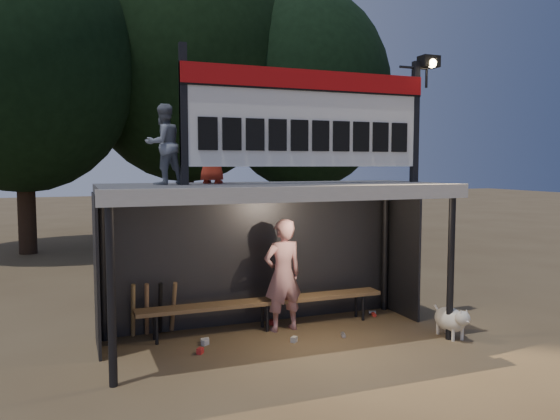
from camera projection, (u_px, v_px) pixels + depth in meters
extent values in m
plane|color=brown|center=(277.00, 340.00, 8.10)|extent=(80.00, 80.00, 0.00)
imported|color=silver|center=(283.00, 275.00, 8.50)|extent=(0.68, 0.49, 1.76)
imported|color=slate|center=(163.00, 145.00, 7.42)|extent=(0.66, 0.60, 1.10)
imported|color=#A82A19|center=(212.00, 151.00, 7.97)|extent=(0.56, 0.51, 0.95)
cube|color=#434346|center=(277.00, 188.00, 7.91)|extent=(5.00, 2.00, 0.12)
cube|color=silver|center=(305.00, 194.00, 6.97)|extent=(5.10, 0.06, 0.20)
cylinder|color=black|center=(111.00, 294.00, 6.31)|extent=(0.10, 0.10, 2.20)
cylinder|color=black|center=(451.00, 266.00, 8.03)|extent=(0.10, 0.10, 2.20)
cylinder|color=black|center=(102.00, 267.00, 7.99)|extent=(0.10, 0.10, 2.20)
cylinder|color=black|center=(385.00, 249.00, 9.71)|extent=(0.10, 0.10, 2.20)
cube|color=black|center=(255.00, 256.00, 8.94)|extent=(5.00, 0.04, 2.20)
cube|color=black|center=(96.00, 273.00, 7.58)|extent=(0.04, 1.00, 2.20)
cube|color=black|center=(403.00, 252.00, 9.37)|extent=(0.04, 1.00, 2.20)
cylinder|color=black|center=(255.00, 192.00, 8.85)|extent=(5.00, 0.06, 0.06)
cube|color=black|center=(183.00, 115.00, 7.35)|extent=(0.10, 0.10, 1.90)
cube|color=black|center=(415.00, 122.00, 8.67)|extent=(0.10, 0.10, 1.90)
cube|color=white|center=(309.00, 119.00, 8.01)|extent=(3.80, 0.08, 1.40)
cube|color=#AE0C0D|center=(310.00, 80.00, 7.92)|extent=(3.80, 0.04, 0.28)
cube|color=black|center=(310.00, 90.00, 7.92)|extent=(3.80, 0.02, 0.03)
cube|color=black|center=(208.00, 134.00, 7.43)|extent=(0.27, 0.03, 0.45)
cube|color=black|center=(232.00, 134.00, 7.56)|extent=(0.27, 0.03, 0.45)
cube|color=black|center=(255.00, 135.00, 7.68)|extent=(0.27, 0.03, 0.45)
cube|color=black|center=(278.00, 135.00, 7.80)|extent=(0.27, 0.03, 0.45)
cube|color=black|center=(299.00, 135.00, 7.92)|extent=(0.27, 0.03, 0.45)
cube|color=black|center=(321.00, 136.00, 8.04)|extent=(0.27, 0.03, 0.45)
cube|color=black|center=(341.00, 136.00, 8.17)|extent=(0.27, 0.03, 0.45)
cube|color=black|center=(361.00, 137.00, 8.29)|extent=(0.27, 0.03, 0.45)
cube|color=black|center=(380.00, 137.00, 8.41)|extent=(0.27, 0.03, 0.45)
cube|color=black|center=(399.00, 138.00, 8.53)|extent=(0.27, 0.03, 0.45)
cylinder|color=black|center=(413.00, 68.00, 8.58)|extent=(0.50, 0.04, 0.04)
cylinder|color=black|center=(426.00, 78.00, 8.69)|extent=(0.04, 0.04, 0.30)
cube|color=black|center=(429.00, 62.00, 8.62)|extent=(0.30, 0.22, 0.18)
sphere|color=#FFD88C|center=(432.00, 63.00, 8.54)|extent=(0.14, 0.14, 0.14)
cube|color=brown|center=(265.00, 301.00, 8.58)|extent=(4.00, 0.35, 0.06)
cylinder|color=black|center=(157.00, 329.00, 7.87)|extent=(0.05, 0.05, 0.45)
cylinder|color=black|center=(154.00, 325.00, 8.10)|extent=(0.05, 0.05, 0.45)
cylinder|color=black|center=(267.00, 317.00, 8.48)|extent=(0.05, 0.05, 0.45)
cylinder|color=black|center=(262.00, 313.00, 8.71)|extent=(0.05, 0.05, 0.45)
cylinder|color=black|center=(363.00, 307.00, 9.09)|extent=(0.05, 0.05, 0.45)
cylinder|color=black|center=(356.00, 304.00, 9.32)|extent=(0.05, 0.05, 0.45)
cylinder|color=#312016|center=(26.00, 190.00, 15.81)|extent=(0.50, 0.50, 3.74)
ellipsoid|color=black|center=(21.00, 61.00, 15.50)|extent=(6.46, 6.46, 7.48)
cylinder|color=black|center=(187.00, 179.00, 18.98)|extent=(0.50, 0.50, 4.18)
ellipsoid|color=black|center=(185.00, 60.00, 18.64)|extent=(7.22, 7.22, 8.36)
cylinder|color=black|center=(303.00, 188.00, 19.51)|extent=(0.50, 0.50, 3.52)
ellipsoid|color=black|center=(304.00, 91.00, 19.22)|extent=(6.08, 6.08, 7.04)
ellipsoid|color=silver|center=(450.00, 319.00, 8.21)|extent=(0.36, 0.58, 0.36)
sphere|color=beige|center=(463.00, 318.00, 7.94)|extent=(0.22, 0.22, 0.22)
cone|color=beige|center=(467.00, 322.00, 7.85)|extent=(0.10, 0.10, 0.10)
cone|color=beige|center=(461.00, 312.00, 7.90)|extent=(0.06, 0.06, 0.07)
cone|color=beige|center=(466.00, 312.00, 7.93)|extent=(0.06, 0.06, 0.07)
cylinder|color=beige|center=(453.00, 335.00, 8.03)|extent=(0.05, 0.05, 0.18)
cylinder|color=white|center=(462.00, 334.00, 8.09)|extent=(0.05, 0.05, 0.18)
cylinder|color=#EEE4CD|center=(438.00, 328.00, 8.37)|extent=(0.05, 0.05, 0.18)
cylinder|color=beige|center=(446.00, 327.00, 8.42)|extent=(0.05, 0.05, 0.18)
cylinder|color=beige|center=(438.00, 310.00, 8.48)|extent=(0.04, 0.16, 0.14)
cylinder|color=olive|center=(133.00, 310.00, 8.12)|extent=(0.07, 0.27, 0.84)
cylinder|color=#926744|center=(147.00, 309.00, 8.19)|extent=(0.09, 0.30, 0.83)
cylinder|color=black|center=(160.00, 308.00, 8.26)|extent=(0.08, 0.33, 0.83)
cylinder|color=olive|center=(173.00, 307.00, 8.33)|extent=(0.08, 0.35, 0.82)
cube|color=#A31F1C|center=(273.00, 323.00, 8.85)|extent=(0.12, 0.12, 0.08)
cylinder|color=silver|center=(372.00, 312.00, 9.47)|extent=(0.14, 0.11, 0.07)
cube|color=beige|center=(294.00, 339.00, 7.99)|extent=(0.12, 0.12, 0.08)
cylinder|color=red|center=(374.00, 314.00, 9.34)|extent=(0.10, 0.13, 0.07)
cube|color=#B5B6BB|center=(205.00, 342.00, 7.86)|extent=(0.12, 0.11, 0.08)
cylinder|color=beige|center=(205.00, 340.00, 7.99)|extent=(0.13, 0.08, 0.07)
cube|color=red|center=(200.00, 351.00, 7.50)|extent=(0.12, 0.12, 0.08)
cylinder|color=silver|center=(343.00, 335.00, 8.22)|extent=(0.10, 0.14, 0.07)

